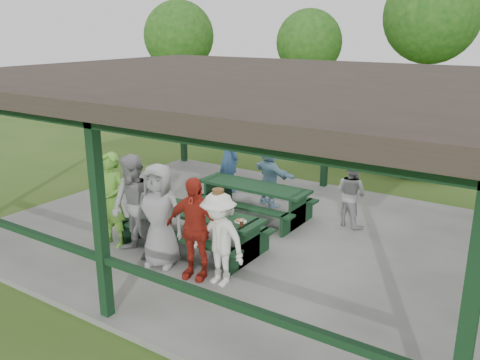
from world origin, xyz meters
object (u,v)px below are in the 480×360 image
Objects in this scene: contestant_grey_mid at (159,216)px; contestant_red at (194,228)px; contestant_grey_left at (134,207)px; spectator_blue at (228,157)px; spectator_lblue at (270,174)px; picnic_table_far at (254,197)px; pickup_truck at (383,143)px; farm_trailer at (363,134)px; contestant_green at (112,200)px; spectator_grey at (351,193)px; picnic_table_near at (194,224)px; contestant_white_fedora at (219,239)px.

contestant_grey_mid is 1.06× the size of contestant_red.
spectator_blue is (-0.81, 4.16, -0.07)m from contestant_grey_left.
contestant_grey_mid is at bearing 114.09° from spectator_lblue.
contestant_red is (1.42, -0.05, -0.08)m from contestant_grey_left.
contestant_grey_left is 3.86m from spectator_lblue.
pickup_truck is at bearing 83.31° from picnic_table_far.
spectator_lblue is (-0.79, 3.85, -0.12)m from contestant_red.
picnic_table_far is at bearing 92.69° from contestant_red.
contestant_red is 3.93m from spectator_lblue.
contestant_green is at bearing -110.16° from farm_trailer.
contestant_red is at bearing -167.38° from pickup_truck.
contestant_grey_mid is at bearing -102.91° from farm_trailer.
spectator_blue reaches higher than spectator_lblue.
picnic_table_far is at bearing 157.20° from spectator_blue.
picnic_table_far is 3.04m from contestant_red.
contestant_red is 1.23× the size of spectator_grey.
contestant_grey_mid is at bearing -92.04° from picnic_table_near.
spectator_lblue is 5.64m from pickup_truck.
contestant_grey_left reaches higher than spectator_lblue.
contestant_white_fedora reaches higher than spectator_lblue.
spectator_blue is (-1.47, 3.26, 0.41)m from picnic_table_near.
spectator_grey is at bearing 60.13° from contestant_red.
contestant_green is at bearing 156.32° from contestant_grey_mid.
pickup_truck reaches higher than picnic_table_near.
farm_trailer is (-0.25, 10.68, -0.43)m from contestant_grey_mid.
contestant_grey_mid reaches higher than farm_trailer.
spectator_blue is at bearing 9.53° from spectator_grey.
spectator_grey is at bearing 62.72° from contestant_grey_left.
picnic_table_near is 1.71× the size of contestant_white_fedora.
picnic_table_near is 1.21m from contestant_grey_left.
spectator_lblue is 0.43× the size of farm_trailer.
picnic_table_near is at bearing 118.54° from contestant_red.
spectator_blue is 0.50× the size of farm_trailer.
spectator_lblue is at bearing 91.42° from contestant_red.
contestant_white_fedora is at bearing 95.53° from spectator_grey.
contestant_grey_mid is (1.34, -0.15, 0.01)m from contestant_green.
picnic_table_far is at bearing 70.56° from contestant_grey_mid.
contestant_red reaches higher than pickup_truck.
farm_trailer is at bearing -63.87° from spectator_lblue.
contestant_grey_left is 1.26× the size of spectator_lblue.
contestant_grey_left is 1.03× the size of contestant_grey_mid.
spectator_grey reaches higher than pickup_truck.
pickup_truck is (0.84, 8.48, 0.09)m from picnic_table_near.
contestant_white_fedora reaches higher than farm_trailer.
contestant_red is at bearing -4.08° from contestant_green.
spectator_grey is (2.10, 3.63, -0.22)m from contestant_grey_mid.
picnic_table_far is 1.36× the size of contestant_grey_mid.
farm_trailer is at bearing 103.59° from contestant_white_fedora.
contestant_grey_left is 1.90m from contestant_white_fedora.
picnic_table_far is at bearing 121.48° from spectator_lblue.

